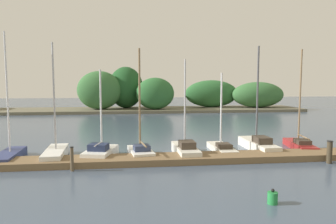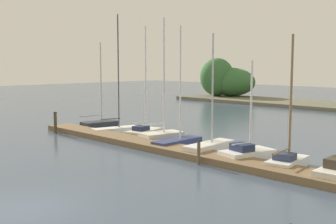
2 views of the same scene
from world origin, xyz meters
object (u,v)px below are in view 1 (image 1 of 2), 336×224
mooring_piling_2 (329,152)px  sailboat_7 (140,150)px  sailboat_4 (10,154)px  sailboat_6 (101,152)px  sailboat_8 (185,149)px  sailboat_9 (221,147)px  sailboat_5 (56,153)px  channel_buoy_0 (273,198)px  sailboat_11 (299,143)px  sailboat_10 (257,143)px  mooring_piling_1 (72,159)px

mooring_piling_2 → sailboat_7: bearing=165.6°
sailboat_4 → sailboat_6: sailboat_4 is taller
sailboat_8 → sailboat_9: size_ratio=1.16×
sailboat_5 → mooring_piling_2: 15.03m
sailboat_6 → channel_buoy_0: (6.73, -7.56, -0.15)m
sailboat_9 → mooring_piling_2: size_ratio=4.01×
sailboat_11 → sailboat_8: bearing=107.9°
sailboat_4 → sailboat_9: bearing=-89.3°
sailboat_6 → sailboat_9: bearing=-71.2°
sailboat_4 → sailboat_9: size_ratio=1.44×
sailboat_4 → mooring_piling_2: 17.50m
mooring_piling_2 → sailboat_5: bearing=169.9°
sailboat_6 → sailboat_10: sailboat_10 is taller
sailboat_4 → sailboat_11: (17.65, 0.96, 0.01)m
channel_buoy_0 → sailboat_5: bearing=140.5°
sailboat_7 → sailboat_10: (7.51, 1.01, 0.01)m
sailboat_5 → sailboat_4: bearing=84.3°
sailboat_6 → sailboat_4: bearing=101.5°
sailboat_11 → mooring_piling_2: (-0.36, -3.66, 0.26)m
mooring_piling_1 → channel_buoy_0: size_ratio=2.18×
channel_buoy_0 → mooring_piling_1: bearing=147.2°
sailboat_11 → sailboat_5: bearing=103.5°
sailboat_4 → sailboat_7: 7.26m
sailboat_7 → mooring_piling_2: 10.36m
sailboat_5 → mooring_piling_1: (1.35, -2.52, 0.24)m
sailboat_9 → sailboat_11: (5.33, 0.32, 0.06)m
sailboat_5 → sailboat_7: size_ratio=1.04×
sailboat_6 → sailboat_8: 4.87m
sailboat_4 → channel_buoy_0: bearing=-125.5°
sailboat_8 → mooring_piling_2: 7.83m
sailboat_5 → mooring_piling_1: sailboat_5 is taller
mooring_piling_1 → mooring_piling_2: size_ratio=0.99×
sailboat_8 → sailboat_11: size_ratio=0.88×
sailboat_9 → sailboat_11: 5.34m
sailboat_6 → sailboat_7: bearing=-77.1°
sailboat_8 → sailboat_10: sailboat_10 is taller
sailboat_11 → channel_buoy_0: sailboat_11 is taller
sailboat_5 → sailboat_10: sailboat_10 is taller
sailboat_5 → channel_buoy_0: (9.25, -7.62, -0.15)m
sailboat_8 → sailboat_11: 7.84m
sailboat_6 → sailboat_10: 9.81m
sailboat_6 → sailboat_9: sailboat_6 is taller
sailboat_9 → channel_buoy_0: sailboat_9 is taller
mooring_piling_2 → sailboat_11: bearing=84.4°
sailboat_5 → sailboat_8: bearing=-94.9°
sailboat_5 → sailboat_11: sailboat_5 is taller
sailboat_10 → sailboat_11: (2.88, 0.07, -0.07)m
sailboat_4 → sailboat_11: sailboat_4 is taller
channel_buoy_0 → sailboat_8: bearing=103.9°
mooring_piling_1 → mooring_piling_2: mooring_piling_2 is taller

